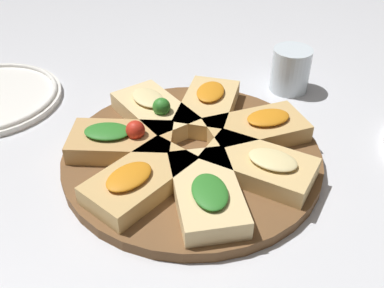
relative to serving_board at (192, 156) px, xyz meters
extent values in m
plane|color=silver|center=(0.00, 0.00, -0.01)|extent=(3.00, 3.00, 0.00)
cylinder|color=brown|center=(0.00, 0.00, 0.00)|extent=(0.36, 0.36, 0.02)
cube|color=#E5C689|center=(0.07, -0.07, 0.02)|extent=(0.16, 0.15, 0.03)
ellipsoid|color=#2D7A28|center=(0.09, -0.08, 0.04)|extent=(0.08, 0.07, 0.01)
cube|color=#DBB775|center=(0.10, 0.01, 0.02)|extent=(0.15, 0.10, 0.03)
ellipsoid|color=beige|center=(0.12, 0.02, 0.04)|extent=(0.07, 0.05, 0.01)
cube|color=tan|center=(0.05, 0.08, 0.02)|extent=(0.14, 0.16, 0.03)
ellipsoid|color=orange|center=(0.06, 0.10, 0.04)|extent=(0.07, 0.08, 0.01)
cube|color=#DBB775|center=(-0.04, 0.09, 0.02)|extent=(0.13, 0.16, 0.03)
ellipsoid|color=orange|center=(-0.04, 0.11, 0.04)|extent=(0.06, 0.08, 0.01)
cube|color=#E5C689|center=(-0.09, 0.03, 0.02)|extent=(0.16, 0.12, 0.03)
ellipsoid|color=beige|center=(-0.11, 0.04, 0.04)|extent=(0.07, 0.06, 0.01)
sphere|color=#2D7A28|center=(-0.07, 0.02, 0.04)|extent=(0.03, 0.03, 0.03)
cube|color=tan|center=(-0.08, -0.06, 0.02)|extent=(0.16, 0.14, 0.03)
ellipsoid|color=#2D7A28|center=(-0.10, -0.07, 0.04)|extent=(0.08, 0.07, 0.01)
sphere|color=red|center=(-0.06, -0.04, 0.04)|extent=(0.03, 0.03, 0.03)
cube|color=tan|center=(-0.01, -0.10, 0.02)|extent=(0.09, 0.15, 0.03)
ellipsoid|color=orange|center=(-0.01, -0.12, 0.04)|extent=(0.05, 0.07, 0.01)
cylinder|color=silver|center=(0.02, 0.27, 0.03)|extent=(0.07, 0.07, 0.08)
camera|label=1|loc=(0.30, -0.40, 0.40)|focal=42.00mm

